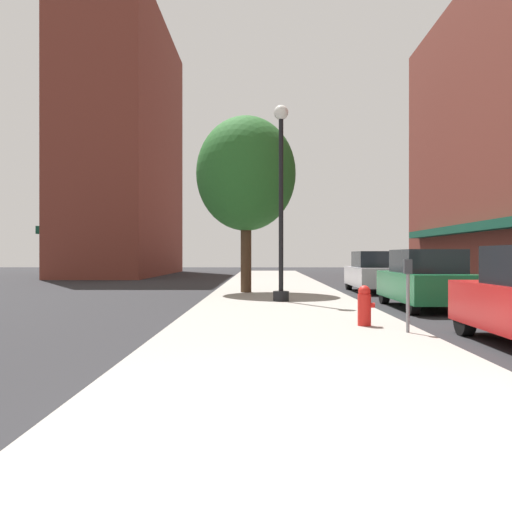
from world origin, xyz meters
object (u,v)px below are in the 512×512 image
Objects in this scene: lamppost at (281,199)px; car_green at (425,280)px; tree_near at (246,174)px; fire_hydrant at (364,305)px; parking_meter_near at (408,286)px; car_silver at (375,272)px.

lamppost is 1.37× the size of car_green.
fire_hydrant is at bearing -74.78° from tree_near.
car_green is (2.55, 4.53, 0.29)m from fire_hydrant.
parking_meter_near is 11.58m from tree_near.
car_silver is (1.95, 12.31, -0.14)m from parking_meter_near.
fire_hydrant is 0.12× the size of tree_near.
fire_hydrant is at bearing -120.02° from car_green.
parking_meter_near is at bearing -110.30° from car_green.
car_silver is at bearing 19.03° from tree_near.
tree_near is (-1.17, 3.92, 1.33)m from lamppost.
car_silver is (0.00, 6.85, 0.00)m from car_green.
fire_hydrant is (1.44, -5.68, -2.68)m from lamppost.
fire_hydrant is 1.19m from parking_meter_near.
tree_near reaches higher than fire_hydrant.
tree_near reaches higher than car_silver.
car_silver is (3.99, 5.70, -2.39)m from lamppost.
car_green is at bearing -44.52° from tree_near.
car_green is at bearing 60.62° from fire_hydrant.
car_silver reaches higher than parking_meter_near.
car_silver is (5.16, 1.78, -3.72)m from tree_near.
lamppost reaches higher than fire_hydrant.
tree_near is at bearing 106.62° from lamppost.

